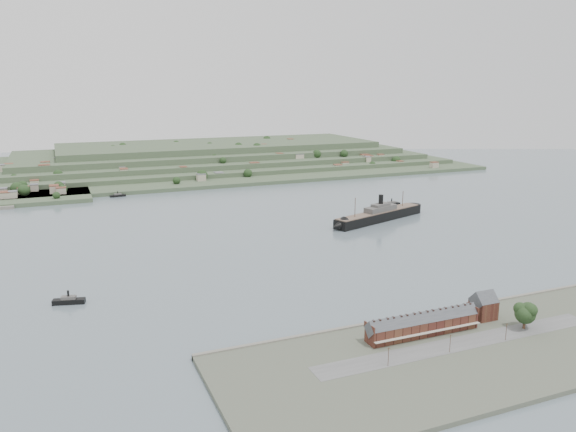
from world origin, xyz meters
name	(u,v)px	position (x,y,z in m)	size (l,w,h in m)	color
ground	(295,242)	(0.00, 0.00, 0.00)	(1400.00, 1400.00, 0.00)	slate
near_shore	(468,350)	(0.00, -186.75, 1.01)	(220.00, 80.00, 2.60)	#4C5142
terrace_row	(423,324)	(-10.00, -168.02, 6.84)	(55.60, 9.80, 11.07)	#431D18
gabled_building	(483,306)	(27.50, -164.00, 8.19)	(10.40, 10.18, 14.09)	#431D18
far_peninsula	(200,159)	(27.91, 393.10, 11.88)	(760.00, 309.00, 30.00)	#3E5136
steamship	(377,216)	(88.25, 32.09, 4.86)	(105.84, 46.50, 26.30)	black
tugboat	(69,301)	(-154.89, -63.25, 1.77)	(16.70, 8.21, 7.26)	black
ferry_west	(118,195)	(-99.56, 225.00, 1.41)	(15.83, 5.43, 5.84)	black
ferry_east	(391,204)	(134.10, 80.66, 1.66)	(19.09, 8.79, 6.91)	black
fig_tree	(526,313)	(36.96, -181.16, 9.92)	(11.62, 10.06, 12.97)	#483121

